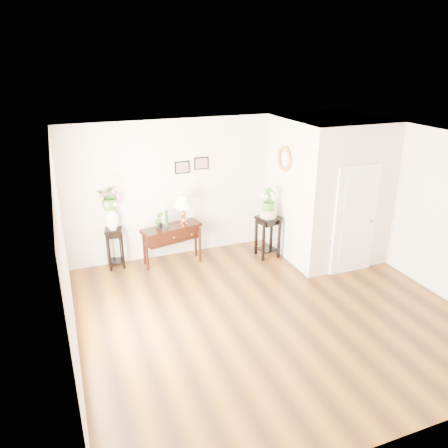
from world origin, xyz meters
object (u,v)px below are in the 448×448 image
plant_stand_a (115,248)px  plant_stand_b (267,236)px  table_lamp (183,208)px  console_table (172,245)px

plant_stand_a → plant_stand_b: size_ratio=0.93×
table_lamp → plant_stand_b: (1.66, -0.38, -0.71)m
plant_stand_a → plant_stand_b: (3.01, -0.61, 0.03)m
console_table → plant_stand_b: bearing=-24.8°
console_table → plant_stand_b: plant_stand_b is taller
console_table → plant_stand_a: bearing=154.7°
console_table → plant_stand_a: plant_stand_a is taller
table_lamp → plant_stand_a: 1.55m
console_table → plant_stand_b: size_ratio=1.37×
console_table → table_lamp: bearing=-13.5°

